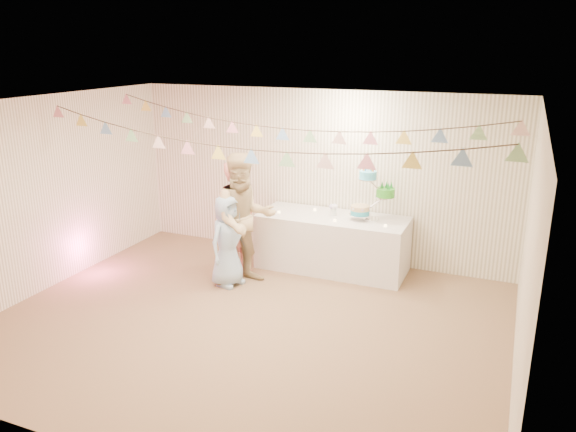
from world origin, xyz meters
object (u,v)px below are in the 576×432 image
at_px(table, 332,243).
at_px(person_adult_a, 239,219).
at_px(person_adult_b, 244,220).
at_px(cake_stand, 371,200).
at_px(person_child, 228,241).

distance_m(table, person_adult_a, 1.44).
distance_m(table, person_adult_b, 1.45).
height_order(cake_stand, person_adult_a, person_adult_a).
height_order(table, person_child, person_child).
distance_m(cake_stand, person_child, 2.11).
distance_m(person_adult_b, person_child, 0.37).
xyz_separation_m(person_adult_b, person_child, (-0.18, -0.16, -0.28)).
height_order(table, person_adult_b, person_adult_b).
relative_size(person_adult_a, person_adult_b, 0.91).
relative_size(table, person_adult_b, 1.18).
relative_size(person_adult_b, person_child, 1.43).
xyz_separation_m(cake_stand, person_adult_a, (-1.73, -0.76, -0.28)).
bearing_deg(person_child, cake_stand, -39.76).
relative_size(cake_stand, person_adult_a, 0.44).
distance_m(person_adult_a, person_adult_b, 0.33).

